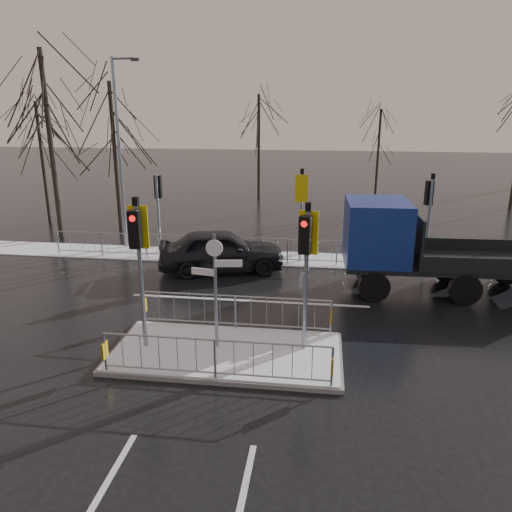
# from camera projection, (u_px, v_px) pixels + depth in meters

# --- Properties ---
(ground) EXTENTS (120.00, 120.00, 0.00)m
(ground) POSITION_uv_depth(u_px,v_px,m) (227.00, 355.00, 13.10)
(ground) COLOR black
(ground) RESTS_ON ground
(snow_verge) EXTENTS (30.00, 2.00, 0.04)m
(snow_verge) POSITION_uv_depth(u_px,v_px,m) (265.00, 258.00, 21.24)
(snow_verge) COLOR white
(snow_verge) RESTS_ON ground
(lane_markings) EXTENTS (8.00, 11.38, 0.01)m
(lane_markings) POSITION_uv_depth(u_px,v_px,m) (224.00, 361.00, 12.78)
(lane_markings) COLOR silver
(lane_markings) RESTS_ON ground
(traffic_island) EXTENTS (6.00, 3.04, 4.15)m
(traffic_island) POSITION_uv_depth(u_px,v_px,m) (226.00, 341.00, 13.00)
(traffic_island) COLOR slate
(traffic_island) RESTS_ON ground
(far_kerb_fixtures) EXTENTS (18.00, 0.65, 3.83)m
(far_kerb_fixtures) POSITION_uv_depth(u_px,v_px,m) (271.00, 239.00, 20.43)
(far_kerb_fixtures) COLOR gray
(far_kerb_fixtures) RESTS_ON ground
(car_far_lane) EXTENTS (5.21, 3.15, 1.66)m
(car_far_lane) POSITION_uv_depth(u_px,v_px,m) (222.00, 250.00, 19.49)
(car_far_lane) COLOR black
(car_far_lane) RESTS_ON ground
(flatbed_truck) EXTENTS (6.96, 2.72, 3.19)m
(flatbed_truck) POSITION_uv_depth(u_px,v_px,m) (405.00, 244.00, 17.12)
(flatbed_truck) COLOR black
(flatbed_truck) RESTS_ON ground
(tree_near_a) EXTENTS (4.75, 4.75, 8.97)m
(tree_near_a) POSITION_uv_depth(u_px,v_px,m) (46.00, 108.00, 23.06)
(tree_near_a) COLOR black
(tree_near_a) RESTS_ON ground
(tree_near_b) EXTENTS (4.00, 4.00, 7.55)m
(tree_near_b) POSITION_uv_depth(u_px,v_px,m) (113.00, 128.00, 24.45)
(tree_near_b) COLOR black
(tree_near_b) RESTS_ON ground
(tree_near_c) EXTENTS (3.50, 3.50, 6.61)m
(tree_near_c) POSITION_uv_depth(u_px,v_px,m) (40.00, 140.00, 26.16)
(tree_near_c) COLOR black
(tree_near_c) RESTS_ON ground
(tree_far_a) EXTENTS (3.75, 3.75, 7.08)m
(tree_far_a) POSITION_uv_depth(u_px,v_px,m) (259.00, 127.00, 32.78)
(tree_far_a) COLOR black
(tree_far_a) RESTS_ON ground
(tree_far_b) EXTENTS (3.25, 3.25, 6.14)m
(tree_far_b) POSITION_uv_depth(u_px,v_px,m) (379.00, 136.00, 33.84)
(tree_far_b) COLOR black
(tree_far_b) RESTS_ON ground
(street_lamp_left) EXTENTS (1.25, 0.18, 8.20)m
(street_lamp_left) POSITION_uv_depth(u_px,v_px,m) (121.00, 148.00, 21.60)
(street_lamp_left) COLOR gray
(street_lamp_left) RESTS_ON ground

